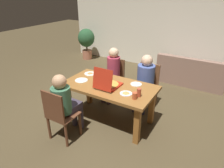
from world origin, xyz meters
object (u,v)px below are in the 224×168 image
at_px(person_2, 65,101).
at_px(plate_0, 126,93).
at_px(drinking_glass_1, 135,96).
at_px(plate_1, 81,80).
at_px(drinking_glass_0, 139,93).
at_px(couch, 191,73).
at_px(drinking_glass_2, 100,75).
at_px(pizza_box_0, 108,84).
at_px(chair_0, 115,77).
at_px(plate_3, 136,84).
at_px(person_0, 112,70).
at_px(chair_1, 147,83).
at_px(person_1, 145,78).
at_px(potted_plant, 86,40).
at_px(chair_2, 59,115).
at_px(plate_2, 90,74).
at_px(dining_table, 109,91).

distance_m(person_2, plate_0, 1.02).
bearing_deg(plate_0, drinking_glass_1, -21.91).
bearing_deg(plate_0, person_2, -143.37).
relative_size(plate_1, drinking_glass_1, 2.14).
relative_size(person_2, drinking_glass_0, 8.25).
bearing_deg(couch, drinking_glass_2, -119.03).
bearing_deg(pizza_box_0, plate_0, -11.71).
bearing_deg(plate_0, chair_0, 127.34).
height_order(plate_3, couch, couch).
height_order(person_0, chair_1, person_0).
relative_size(person_1, plate_1, 4.89).
bearing_deg(couch, pizza_box_0, -110.39).
relative_size(person_2, potted_plant, 1.09).
relative_size(chair_0, person_1, 0.76).
xyz_separation_m(chair_2, plate_0, (0.82, 0.76, 0.27)).
bearing_deg(drinking_glass_2, person_0, 96.71).
xyz_separation_m(chair_0, person_1, (0.80, -0.19, 0.21)).
bearing_deg(person_2, pizza_box_0, 58.76).
xyz_separation_m(plate_1, drinking_glass_2, (0.23, 0.29, 0.06)).
distance_m(chair_1, potted_plant, 3.63).
bearing_deg(chair_0, chair_1, -2.69).
xyz_separation_m(plate_3, couch, (0.59, 2.32, -0.49)).
height_order(person_1, chair_2, person_1).
height_order(chair_2, plate_0, chair_2).
distance_m(person_0, drinking_glass_0, 1.37).
distance_m(chair_0, potted_plant, 2.96).
bearing_deg(drinking_glass_0, chair_2, -142.53).
bearing_deg(potted_plant, plate_2, -51.35).
bearing_deg(plate_1, drinking_glass_2, 51.78).
bearing_deg(drinking_glass_2, plate_2, 167.82).
distance_m(plate_0, couch, 2.84).
xyz_separation_m(plate_0, couch, (0.59, 2.74, -0.49)).
xyz_separation_m(couch, potted_plant, (-3.68, 0.23, 0.40)).
xyz_separation_m(plate_1, plate_3, (0.98, 0.38, 0.00)).
relative_size(plate_0, drinking_glass_1, 1.83).
bearing_deg(plate_3, person_2, -128.51).
relative_size(pizza_box_0, potted_plant, 0.42).
distance_m(chair_0, couch, 2.19).
xyz_separation_m(person_2, plate_2, (-0.21, 1.00, 0.08)).
height_order(pizza_box_0, plate_0, pizza_box_0).
relative_size(person_1, potted_plant, 1.09).
bearing_deg(drinking_glass_1, person_1, 102.42).
distance_m(plate_0, potted_plant, 4.28).
height_order(person_0, person_1, person_0).
bearing_deg(chair_0, plate_3, -38.81).
bearing_deg(chair_2, dining_table, 66.18).
bearing_deg(plate_3, person_0, 148.35).
bearing_deg(plate_3, plate_1, -158.81).
xyz_separation_m(chair_1, drinking_glass_1, (0.21, -1.11, 0.29)).
height_order(pizza_box_0, drinking_glass_1, pizza_box_0).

